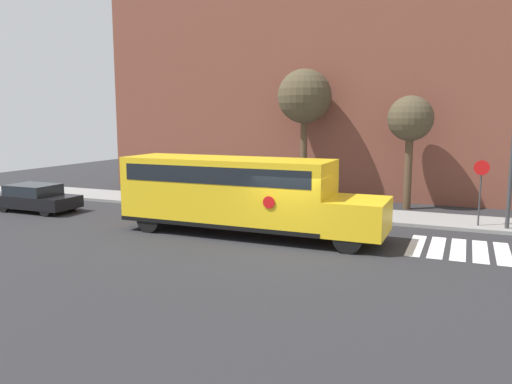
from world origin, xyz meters
The scene contains 9 objects.
ground_plane centered at (0.00, 0.00, 0.00)m, with size 60.00×60.00×0.00m, color #28282B.
sidewalk_strip centered at (0.00, 6.50, 0.07)m, with size 44.00×3.00×0.15m.
building_backdrop centered at (0.00, 13.00, 6.15)m, with size 32.00×4.00×12.30m.
crosswalk_stripes centered at (5.59, 2.00, 0.00)m, with size 3.30×3.20×0.01m.
school_bus centered at (-2.45, 1.07, 1.70)m, with size 10.31×2.57×2.98m.
parked_car centered at (-13.54, 1.62, 0.66)m, with size 4.04×1.87×1.31m.
stop_sign centered at (6.25, 5.72, 1.81)m, with size 0.60×0.10×2.84m.
tree_near_sidewalk centered at (3.03, 9.29, 4.37)m, with size 2.21×2.21×5.60m.
tree_far_sidewalk centered at (-2.48, 9.60, 5.57)m, with size 2.88×2.88×7.10m.
Camera 1 is at (5.69, -16.26, 4.54)m, focal length 35.00 mm.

